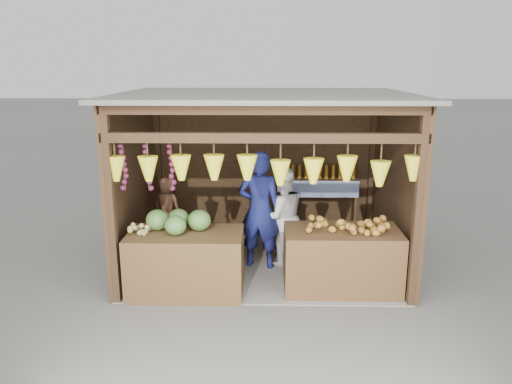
% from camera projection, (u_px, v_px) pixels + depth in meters
% --- Properties ---
extents(ground, '(80.00, 80.00, 0.00)m').
position_uv_depth(ground, '(264.00, 262.00, 7.98)').
color(ground, '#514F49').
rests_on(ground, ground).
extents(stall_structure, '(4.30, 3.30, 2.66)m').
position_uv_depth(stall_structure, '(262.00, 160.00, 7.53)').
color(stall_structure, slate).
rests_on(stall_structure, ground).
extents(back_shelf, '(1.25, 0.32, 1.32)m').
position_uv_depth(back_shelf, '(323.00, 190.00, 8.99)').
color(back_shelf, '#382314').
rests_on(back_shelf, ground).
extents(counter_left, '(1.55, 0.85, 0.86)m').
position_uv_depth(counter_left, '(186.00, 263.00, 6.82)').
color(counter_left, '#453017').
rests_on(counter_left, ground).
extents(counter_right, '(1.57, 0.85, 0.87)m').
position_uv_depth(counter_right, '(341.00, 260.00, 6.91)').
color(counter_right, '#452F17').
rests_on(counter_right, ground).
extents(stool, '(0.35, 0.35, 0.33)m').
position_uv_depth(stool, '(169.00, 246.00, 8.18)').
color(stool, black).
rests_on(stool, ground).
extents(man_standing, '(0.75, 0.58, 1.83)m').
position_uv_depth(man_standing, '(260.00, 210.00, 7.56)').
color(man_standing, navy).
rests_on(man_standing, ground).
extents(woman_standing, '(0.89, 0.78, 1.55)m').
position_uv_depth(woman_standing, '(282.00, 217.00, 7.73)').
color(woman_standing, silver).
rests_on(woman_standing, ground).
extents(vendor_seated, '(0.58, 0.50, 1.01)m').
position_uv_depth(vendor_seated, '(167.00, 207.00, 8.02)').
color(vendor_seated, '#503120').
rests_on(vendor_seated, stool).
extents(melon_pile, '(1.00, 0.50, 0.32)m').
position_uv_depth(melon_pile, '(179.00, 219.00, 6.76)').
color(melon_pile, '#1D4913').
rests_on(melon_pile, counter_left).
extents(tanfruit_pile, '(0.34, 0.40, 0.13)m').
position_uv_depth(tanfruit_pile, '(139.00, 229.00, 6.67)').
color(tanfruit_pile, '#9C7C48').
rests_on(tanfruit_pile, counter_left).
extents(mango_pile, '(1.40, 0.64, 0.22)m').
position_uv_depth(mango_pile, '(345.00, 223.00, 6.76)').
color(mango_pile, '#C3431A').
rests_on(mango_pile, counter_right).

